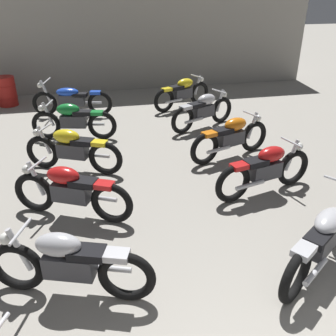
% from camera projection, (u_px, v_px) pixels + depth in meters
% --- Properties ---
extents(back_wall, '(13.12, 0.24, 3.60)m').
position_uv_depth(back_wall, '(119.00, 34.00, 11.88)').
color(back_wall, '#9E998E').
rests_on(back_wall, ground).
extents(motorcycle_left_row_1, '(1.89, 0.79, 0.88)m').
position_uv_depth(motorcycle_left_row_1, '(69.00, 263.00, 4.15)').
color(motorcycle_left_row_1, black).
rests_on(motorcycle_left_row_1, ground).
extents(motorcycle_left_row_2, '(1.81, 0.98, 0.88)m').
position_uv_depth(motorcycle_left_row_2, '(71.00, 191.00, 5.58)').
color(motorcycle_left_row_2, black).
rests_on(motorcycle_left_row_2, ground).
extents(motorcycle_left_row_3, '(1.83, 0.94, 0.88)m').
position_uv_depth(motorcycle_left_row_3, '(72.00, 149.00, 6.97)').
color(motorcycle_left_row_3, black).
rests_on(motorcycle_left_row_3, ground).
extents(motorcycle_left_row_4, '(1.94, 0.64, 0.88)m').
position_uv_depth(motorcycle_left_row_4, '(73.00, 120.00, 8.44)').
color(motorcycle_left_row_4, black).
rests_on(motorcycle_left_row_4, ground).
extents(motorcycle_left_row_5, '(2.15, 0.74, 0.97)m').
position_uv_depth(motorcycle_left_row_5, '(71.00, 99.00, 9.96)').
color(motorcycle_left_row_5, black).
rests_on(motorcycle_left_row_5, ground).
extents(motorcycle_right_row_1, '(1.84, 1.33, 0.97)m').
position_uv_depth(motorcycle_right_row_1, '(325.00, 237.00, 4.58)').
color(motorcycle_right_row_1, black).
rests_on(motorcycle_right_row_1, ground).
extents(motorcycle_right_row_2, '(1.94, 0.69, 0.88)m').
position_uv_depth(motorcycle_right_row_2, '(265.00, 169.00, 6.24)').
color(motorcycle_right_row_2, black).
rests_on(motorcycle_right_row_2, ground).
extents(motorcycle_right_row_3, '(1.90, 0.76, 0.88)m').
position_uv_depth(motorcycle_right_row_3, '(231.00, 137.00, 7.53)').
color(motorcycle_right_row_3, black).
rests_on(motorcycle_right_row_3, ground).
extents(motorcycle_right_row_4, '(1.84, 0.92, 0.88)m').
position_uv_depth(motorcycle_right_row_4, '(203.00, 110.00, 9.10)').
color(motorcycle_right_row_4, black).
rests_on(motorcycle_right_row_4, ground).
extents(motorcycle_right_row_5, '(1.84, 0.91, 0.88)m').
position_uv_depth(motorcycle_right_row_5, '(183.00, 92.00, 10.55)').
color(motorcycle_right_row_5, black).
rests_on(motorcycle_right_row_5, ground).
extents(oil_drum, '(0.59, 0.59, 0.85)m').
position_uv_depth(oil_drum, '(6.00, 91.00, 10.80)').
color(oil_drum, red).
rests_on(oil_drum, ground).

